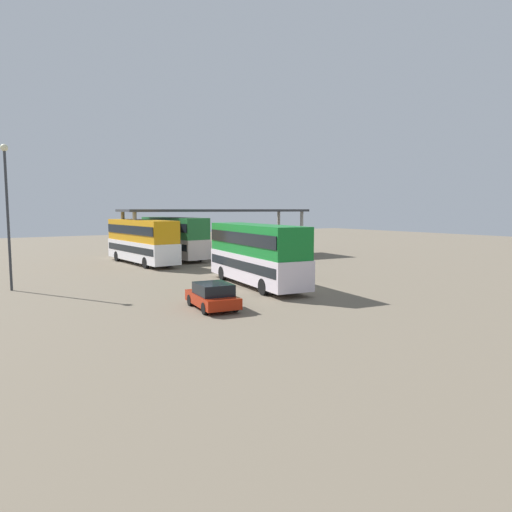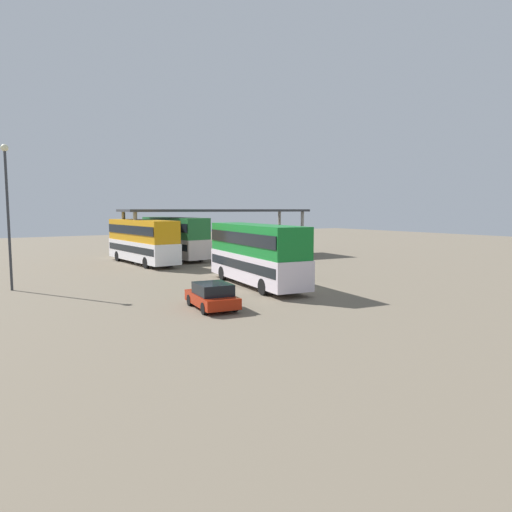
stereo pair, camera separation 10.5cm
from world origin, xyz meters
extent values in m
plane|color=#6D6150|center=(0.00, 0.00, 0.00)|extent=(140.00, 140.00, 0.00)
cube|color=silver|center=(-0.74, 2.72, 1.25)|extent=(3.92, 10.90, 1.80)
cube|color=#137628|center=(-0.74, 2.72, 3.12)|extent=(3.82, 10.68, 1.95)
cube|color=black|center=(-0.74, 2.72, 1.46)|extent=(3.90, 10.49, 0.61)
cube|color=black|center=(-0.74, 2.72, 3.22)|extent=(3.90, 10.49, 0.78)
cube|color=black|center=(0.01, 7.94, 1.52)|extent=(2.06, 0.39, 1.08)
cube|color=orange|center=(0.01, 7.94, 2.38)|extent=(1.70, 0.32, 0.36)
cylinder|color=black|center=(-1.36, 6.14, 0.50)|extent=(0.42, 1.03, 1.00)
cylinder|color=black|center=(0.81, 5.83, 0.50)|extent=(0.42, 1.03, 1.00)
cylinder|color=black|center=(-2.30, -0.40, 0.50)|extent=(0.42, 1.03, 1.00)
cylinder|color=black|center=(-0.12, -0.71, 0.50)|extent=(0.42, 1.03, 1.00)
cube|color=#A5200B|center=(-6.65, -2.01, 0.49)|extent=(2.30, 3.94, 0.55)
cube|color=black|center=(-6.67, -2.20, 1.06)|extent=(1.91, 2.26, 0.58)
cylinder|color=black|center=(-7.28, -0.76, 0.30)|extent=(0.29, 0.62, 0.60)
cylinder|color=black|center=(-5.68, -0.99, 0.30)|extent=(0.29, 0.62, 0.60)
cylinder|color=black|center=(-7.61, -3.04, 0.30)|extent=(0.29, 0.62, 0.60)
cylinder|color=black|center=(-6.01, -3.27, 0.30)|extent=(0.29, 0.62, 0.60)
cube|color=white|center=(-2.66, 19.05, 1.25)|extent=(2.95, 11.37, 1.81)
cube|color=orange|center=(-2.66, 19.05, 3.13)|extent=(2.87, 11.14, 1.96)
cube|color=black|center=(-2.66, 19.05, 1.47)|extent=(2.97, 10.92, 0.61)
cube|color=black|center=(-2.66, 19.05, 3.23)|extent=(2.97, 10.92, 0.78)
cube|color=black|center=(-2.90, 24.62, 1.52)|extent=(2.10, 0.19, 1.08)
cube|color=orange|center=(-2.90, 24.62, 2.39)|extent=(1.73, 0.15, 0.36)
cylinder|color=black|center=(-3.93, 22.49, 0.50)|extent=(0.32, 1.01, 1.00)
cylinder|color=black|center=(-1.70, 22.59, 0.50)|extent=(0.32, 1.01, 1.00)
cylinder|color=black|center=(-3.63, 15.51, 0.50)|extent=(0.32, 1.01, 1.00)
cylinder|color=black|center=(-1.40, 15.60, 0.50)|extent=(0.32, 1.01, 1.00)
cube|color=silver|center=(1.47, 20.98, 1.29)|extent=(3.24, 10.32, 1.88)
cube|color=#216C31|center=(1.47, 20.98, 3.25)|extent=(3.15, 10.11, 2.04)
cube|color=black|center=(1.47, 20.98, 1.52)|extent=(3.25, 9.92, 0.64)
cube|color=black|center=(1.47, 20.98, 3.35)|extent=(3.25, 9.92, 0.81)
cube|color=black|center=(1.12, 26.00, 1.57)|extent=(2.16, 0.25, 1.13)
cube|color=orange|center=(1.12, 26.00, 2.48)|extent=(1.78, 0.20, 0.36)
cylinder|color=black|center=(0.10, 24.05, 0.50)|extent=(0.35, 1.02, 1.00)
cylinder|color=black|center=(2.40, 24.21, 0.50)|extent=(0.35, 1.02, 1.00)
cylinder|color=black|center=(0.54, 17.76, 0.50)|extent=(0.35, 1.02, 1.00)
cylinder|color=black|center=(2.84, 17.92, 0.50)|extent=(0.35, 1.02, 1.00)
cube|color=#33353A|center=(6.34, 20.88, 4.97)|extent=(20.32, 8.13, 0.25)
cylinder|color=#9E9B93|center=(15.84, 22.44, 2.42)|extent=(0.36, 0.36, 4.85)
cylinder|color=#9E9B93|center=(15.35, 17.47, 2.42)|extent=(0.36, 0.36, 4.85)
cylinder|color=#9E9B93|center=(-2.67, 24.29, 2.42)|extent=(0.36, 0.36, 4.85)
cylinder|color=#9E9B93|center=(-3.17, 19.32, 2.42)|extent=(0.36, 0.36, 4.85)
cylinder|color=#33353A|center=(-14.59, 9.78, 4.36)|extent=(0.16, 0.16, 8.71)
sphere|color=beige|center=(-14.59, 9.78, 8.86)|extent=(0.44, 0.44, 0.44)
camera|label=1|loc=(-17.94, -22.87, 5.12)|focal=32.62mm
camera|label=2|loc=(-17.85, -22.93, 5.12)|focal=32.62mm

